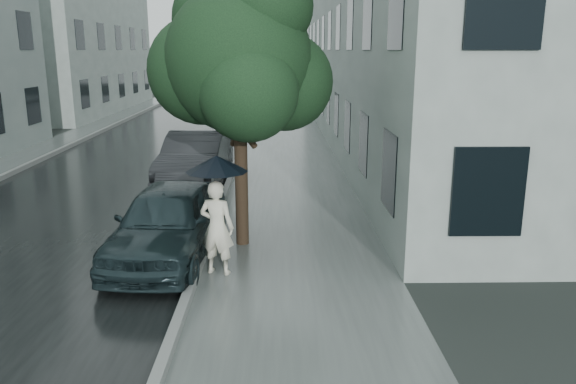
{
  "coord_description": "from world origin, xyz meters",
  "views": [
    {
      "loc": [
        -0.14,
        -7.33,
        3.85
      ],
      "look_at": [
        0.05,
        2.72,
        1.3
      ],
      "focal_mm": 35.0,
      "sensor_mm": 36.0,
      "label": 1
    }
  ],
  "objects_px": {
    "pedestrian": "(217,228)",
    "car_near": "(168,221)",
    "street_tree": "(239,57)",
    "lamp_post": "(235,81)",
    "car_far": "(196,158)"
  },
  "relations": [
    {
      "from": "pedestrian",
      "to": "car_near",
      "type": "relative_size",
      "value": 0.4
    },
    {
      "from": "street_tree",
      "to": "lamp_post",
      "type": "height_order",
      "value": "street_tree"
    },
    {
      "from": "pedestrian",
      "to": "lamp_post",
      "type": "height_order",
      "value": "lamp_post"
    },
    {
      "from": "pedestrian",
      "to": "car_near",
      "type": "xyz_separation_m",
      "value": [
        -1.0,
        0.8,
        -0.13
      ]
    },
    {
      "from": "car_far",
      "to": "pedestrian",
      "type": "bearing_deg",
      "value": -76.47
    },
    {
      "from": "car_near",
      "to": "car_far",
      "type": "relative_size",
      "value": 0.9
    },
    {
      "from": "pedestrian",
      "to": "car_near",
      "type": "height_order",
      "value": "pedestrian"
    },
    {
      "from": "street_tree",
      "to": "car_near",
      "type": "relative_size",
      "value": 1.32
    },
    {
      "from": "street_tree",
      "to": "lamp_post",
      "type": "relative_size",
      "value": 1.11
    },
    {
      "from": "pedestrian",
      "to": "car_far",
      "type": "relative_size",
      "value": 0.36
    },
    {
      "from": "car_near",
      "to": "car_far",
      "type": "height_order",
      "value": "car_far"
    },
    {
      "from": "pedestrian",
      "to": "car_far",
      "type": "xyz_separation_m",
      "value": [
        -1.33,
        6.86,
        -0.08
      ]
    },
    {
      "from": "lamp_post",
      "to": "car_far",
      "type": "distance_m",
      "value": 3.55
    },
    {
      "from": "car_far",
      "to": "lamp_post",
      "type": "bearing_deg",
      "value": 72.27
    },
    {
      "from": "street_tree",
      "to": "car_near",
      "type": "height_order",
      "value": "street_tree"
    }
  ]
}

